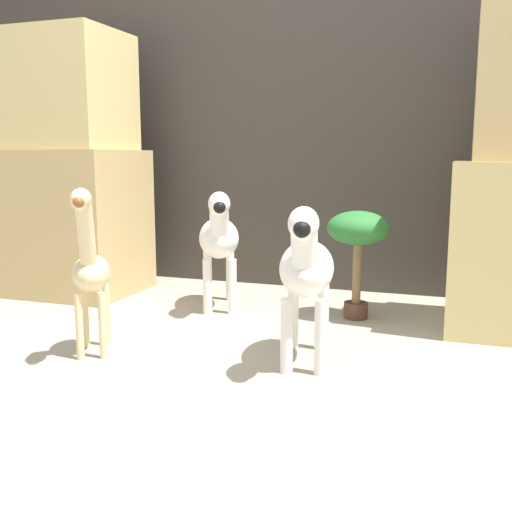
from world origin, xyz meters
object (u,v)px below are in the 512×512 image
at_px(giraffe_figurine, 90,266).
at_px(potted_palm_front, 358,235).
at_px(zebra_right, 306,268).
at_px(zebra_left, 219,238).

xyz_separation_m(giraffe_figurine, potted_palm_front, (0.90, 0.91, 0.05)).
height_order(zebra_right, giraffe_figurine, giraffe_figurine).
height_order(zebra_right, potted_palm_front, zebra_right).
xyz_separation_m(zebra_right, potted_palm_front, (0.07, 0.72, 0.04)).
relative_size(zebra_left, giraffe_figurine, 0.92).
distance_m(zebra_right, giraffe_figurine, 0.85).
height_order(giraffe_figurine, potted_palm_front, giraffe_figurine).
bearing_deg(zebra_right, giraffe_figurine, -167.34).
distance_m(zebra_left, giraffe_figurine, 0.88).
relative_size(zebra_right, giraffe_figurine, 0.92).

